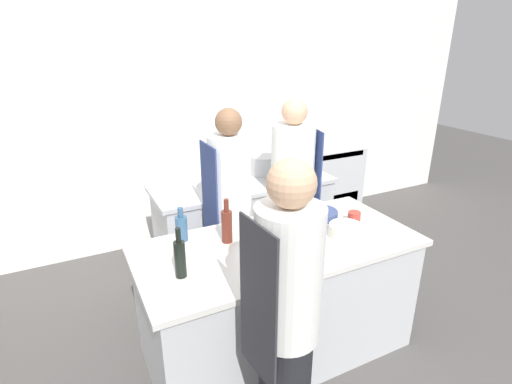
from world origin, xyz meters
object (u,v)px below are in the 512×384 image
Objects in this scene: bottle_vinegar at (227,225)px; bottle_wine at (274,235)px; chef_at_stove at (292,196)px; bottle_water at (289,239)px; bottle_olive_oil at (180,258)px; cup at (354,217)px; bottle_sauce at (315,226)px; bowl_ceramic_blue at (282,221)px; bowl_mixing_large at (320,214)px; chef_at_prep_near at (286,321)px; bowl_prep_small at (308,254)px; bowl_wooden_salad at (346,231)px; oven_range at (322,184)px; bottle_cooking_oil at (181,227)px; stockpot at (263,165)px; chef_at_pass_far at (230,214)px.

bottle_vinegar is 0.34m from bottle_wine.
chef_at_stove is 9.28× the size of bottle_water.
chef_at_stove is 1.57m from bottle_olive_oil.
bottle_sauce is at bearing -166.30° from cup.
bowl_mixing_large is at bearing -4.66° from bowl_ceramic_blue.
bottle_olive_oil reaches higher than bowl_ceramic_blue.
chef_at_prep_near is at bearing -92.76° from bottle_vinegar.
bowl_wooden_salad reaches higher than bowl_prep_small.
chef_at_prep_near is 1.25m from cup.
bottle_wine reaches higher than oven_range.
bottle_cooking_oil is 1.53m from stockpot.
bowl_wooden_salad is (0.54, -0.06, -0.07)m from bottle_wine.
bowl_ceramic_blue is at bearing -151.15° from chef_at_pass_far.
bottle_water is 0.95× the size of bowl_ceramic_blue.
chef_at_pass_far is at bearing 141.68° from bowl_mixing_large.
bottle_sauce is at bearing 168.57° from bowl_wooden_salad.
bottle_wine is at bearing 125.71° from bowl_prep_small.
bottle_olive_oil is 1.67× the size of bottle_water.
chef_at_stove reaches higher than bowl_prep_small.
bowl_prep_small is at bearing -71.34° from bottle_water.
bowl_mixing_large is (0.84, 0.90, 0.05)m from chef_at_prep_near.
chef_at_prep_near reaches higher than bowl_prep_small.
chef_at_prep_near reaches higher than stockpot.
stockpot is at bearing -29.11° from chef_at_prep_near.
bottle_cooking_oil is at bearing 8.02° from chef_at_prep_near.
bowl_mixing_large is at bearing -47.56° from chef_at_prep_near.
oven_range is 3.97× the size of bottle_cooking_oil.
bowl_ceramic_blue is 0.83× the size of bowl_wooden_salad.
bowl_mixing_large is at bearing -126.60° from oven_range.
bottle_vinegar is (-1.97, -1.60, 0.55)m from oven_range.
bowl_mixing_large is 1.06× the size of stockpot.
bowl_mixing_large is 0.34m from bowl_wooden_salad.
bottle_cooking_oil is 0.75m from bowl_ceramic_blue.
bottle_vinegar is at bearing -30.94° from bottle_cooking_oil.
bowl_prep_small is at bearing -15.15° from chef_at_stove.
bottle_sauce is at bearing -48.45° from chef_at_prep_near.
oven_range is at bearing 39.23° from bottle_vinegar.
bottle_wine is (-1.73, -1.84, 0.54)m from oven_range.
bottle_water is at bearing 108.66° from bowl_prep_small.
bowl_wooden_salad is (-0.11, -0.90, 0.08)m from chef_at_stove.
bottle_sauce is (0.82, -0.42, 0.01)m from bottle_cooking_oil.
bowl_ceramic_blue is at bearing 20.99° from bottle_olive_oil.
bottle_water is 0.74× the size of stockpot.
bottle_sauce is (-1.42, -1.86, 0.54)m from oven_range.
chef_at_pass_far is at bearing 49.93° from bottle_olive_oil.
chef_at_pass_far is 0.62m from bottle_cooking_oil.
oven_range is 4.87× the size of bowl_ceramic_blue.
bottle_vinegar is 1.12× the size of bottle_sauce.
chef_at_pass_far is at bearing -68.99° from chef_at_stove.
bowl_ceramic_blue is (0.88, 0.34, -0.10)m from bottle_olive_oil.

